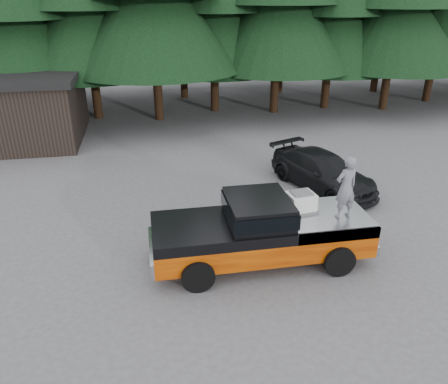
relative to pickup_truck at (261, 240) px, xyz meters
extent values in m
plane|color=#4E4E50|center=(-1.04, 0.70, -0.67)|extent=(120.00, 120.00, 0.00)
cube|color=black|center=(-0.10, 0.00, 0.96)|extent=(1.66, 1.90, 0.59)
cube|color=silver|center=(1.15, 0.24, 0.91)|extent=(0.79, 0.69, 0.49)
imported|color=slate|center=(2.14, -0.31, 1.52)|extent=(0.70, 0.53, 1.71)
imported|color=black|center=(3.54, 4.35, 0.00)|extent=(3.43, 4.98, 1.34)
camera|label=1|loc=(-2.81, -9.86, 6.16)|focal=35.00mm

